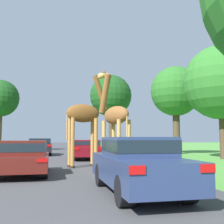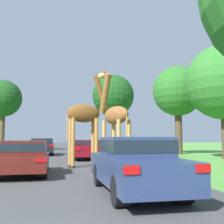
# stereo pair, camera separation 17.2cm
# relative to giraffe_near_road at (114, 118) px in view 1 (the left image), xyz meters

# --- Properties ---
(road) EXTENTS (7.13, 120.00, 0.00)m
(road) POSITION_rel_giraffe_near_road_xyz_m (-1.75, 18.98, -2.33)
(road) COLOR #424244
(road) RESTS_ON ground
(giraffe_near_road) EXTENTS (1.27, 2.47, 4.78)m
(giraffe_near_road) POSITION_rel_giraffe_near_road_xyz_m (0.00, 0.00, 0.00)
(giraffe_near_road) COLOR tan
(giraffe_near_road) RESTS_ON ground
(giraffe_companion) EXTENTS (2.49, 0.98, 5.02)m
(giraffe_companion) POSITION_rel_giraffe_near_road_xyz_m (-1.09, 1.82, 0.10)
(giraffe_companion) COLOR #B77F3D
(giraffe_companion) RESTS_ON ground
(car_lead_maroon) EXTENTS (1.72, 4.45, 1.46)m
(car_lead_maroon) POSITION_rel_giraffe_near_road_xyz_m (-0.53, -5.09, -1.55)
(car_lead_maroon) COLOR navy
(car_lead_maroon) RESTS_ON ground
(car_queue_right) EXTENTS (1.96, 4.23, 1.30)m
(car_queue_right) POSITION_rel_giraffe_near_road_xyz_m (-0.45, 6.92, -1.63)
(car_queue_right) COLOR maroon
(car_queue_right) RESTS_ON ground
(car_queue_left) EXTENTS (1.90, 4.28, 1.39)m
(car_queue_left) POSITION_rel_giraffe_near_road_xyz_m (-3.61, 12.28, -1.58)
(car_queue_left) COLOR black
(car_queue_left) RESTS_ON ground
(car_far_ahead) EXTENTS (2.00, 4.10, 1.33)m
(car_far_ahead) POSITION_rel_giraffe_near_road_xyz_m (-3.84, -0.66, -1.62)
(car_far_ahead) COLOR #561914
(car_far_ahead) RESTS_ON ground
(tree_left_edge) EXTENTS (5.24, 5.24, 7.95)m
(tree_left_edge) POSITION_rel_giraffe_near_road_xyz_m (8.86, 5.06, 2.97)
(tree_left_edge) COLOR #4C3828
(tree_left_edge) RESTS_ON ground
(tree_centre_back) EXTENTS (5.17, 5.17, 9.26)m
(tree_centre_back) POSITION_rel_giraffe_near_road_xyz_m (4.45, 21.54, 4.30)
(tree_centre_back) COLOR #4C3828
(tree_centre_back) RESTS_ON ground
(tree_far_right) EXTENTS (4.07, 4.07, 7.84)m
(tree_far_right) POSITION_rel_giraffe_near_road_xyz_m (-8.26, 20.34, 3.41)
(tree_far_right) COLOR #4C3828
(tree_far_right) RESTS_ON ground
(tree_mid_field) EXTENTS (4.52, 4.52, 7.93)m
(tree_mid_field) POSITION_rel_giraffe_near_road_xyz_m (8.26, 11.14, 3.27)
(tree_mid_field) COLOR #4C3828
(tree_mid_field) RESTS_ON ground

